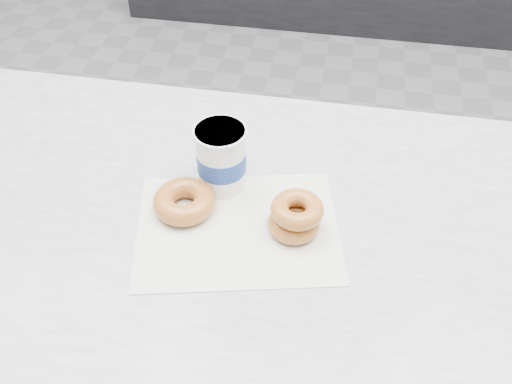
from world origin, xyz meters
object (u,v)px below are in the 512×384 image
(counter, at_px, (259,359))
(donut_single, at_px, (184,201))
(coffee_cup, at_px, (221,158))
(donut_stack, at_px, (295,216))

(counter, height_order, donut_single, donut_single)
(coffee_cup, bearing_deg, donut_single, -139.31)
(counter, distance_m, donut_single, 0.49)
(counter, relative_size, coffee_cup, 24.55)
(donut_single, relative_size, donut_stack, 0.89)
(donut_stack, bearing_deg, counter, 177.73)
(donut_single, xyz_separation_m, donut_stack, (0.20, -0.01, 0.01))
(donut_single, bearing_deg, donut_stack, -3.64)
(donut_single, xyz_separation_m, coffee_cup, (0.05, 0.08, 0.04))
(counter, bearing_deg, donut_single, 175.74)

